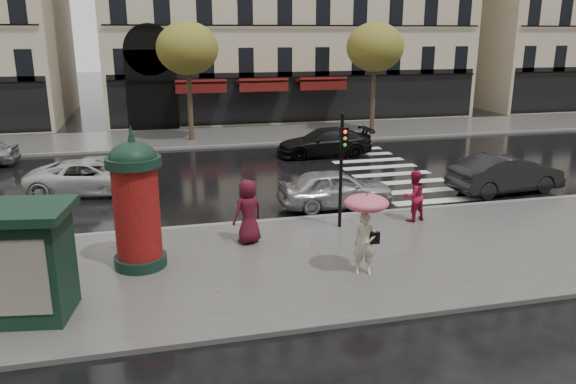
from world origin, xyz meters
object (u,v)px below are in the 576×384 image
object	(u,v)px
traffic_light	(342,160)
newsstand	(25,261)
morris_column	(136,200)
woman_red	(414,196)
car_silver	(336,188)
woman_umbrella	(366,221)
car_white	(91,177)
car_darkgrey	(506,174)
car_black	(324,142)
man_burgundy	(248,211)

from	to	relation	value
traffic_light	newsstand	xyz separation A→B (m)	(-8.40, -3.82, -0.91)
morris_column	woman_red	bearing A→B (deg)	10.99
car_silver	traffic_light	bearing A→B (deg)	164.08
woman_umbrella	morris_column	size ratio (longest dim) A/B	0.57
car_white	car_darkgrey	bearing A→B (deg)	-95.78
traffic_light	car_silver	world-z (taller)	traffic_light
traffic_light	woman_red	bearing A→B (deg)	1.46
car_black	car_darkgrey	bearing A→B (deg)	31.58
traffic_light	newsstand	distance (m)	9.27
woman_umbrella	car_black	bearing A→B (deg)	76.58
morris_column	traffic_light	size ratio (longest dim) A/B	1.04
morris_column	car_silver	world-z (taller)	morris_column
woman_umbrella	car_darkgrey	world-z (taller)	woman_umbrella
woman_umbrella	car_silver	xyz separation A→B (m)	(1.21, 5.90, -0.84)
traffic_light	car_black	world-z (taller)	traffic_light
man_burgundy	traffic_light	distance (m)	3.34
newsstand	car_black	bearing A→B (deg)	52.40
car_darkgrey	car_black	distance (m)	9.46
man_burgundy	car_darkgrey	xyz separation A→B (m)	(10.75, 3.27, -0.32)
woman_red	car_white	xyz separation A→B (m)	(-10.51, 6.34, -0.30)
morris_column	car_darkgrey	xyz separation A→B (m)	(13.81, 4.28, -1.17)
morris_column	traffic_light	distance (m)	6.32
traffic_light	woman_umbrella	bearing A→B (deg)	-99.20
car_silver	woman_red	bearing A→B (deg)	-142.71
traffic_light	morris_column	bearing A→B (deg)	-165.25
man_burgundy	car_silver	world-z (taller)	man_burgundy
car_darkgrey	car_black	size ratio (longest dim) A/B	0.94
woman_red	man_burgundy	distance (m)	5.58
woman_red	man_burgundy	world-z (taller)	man_burgundy
woman_umbrella	newsstand	bearing A→B (deg)	-177.56
newsstand	woman_red	bearing A→B (deg)	19.58
newsstand	car_silver	world-z (taller)	newsstand
car_black	car_silver	bearing A→B (deg)	-14.08
man_burgundy	woman_umbrella	bearing A→B (deg)	105.43
morris_column	traffic_light	bearing A→B (deg)	14.75
man_burgundy	traffic_light	size ratio (longest dim) A/B	0.53
traffic_light	car_black	xyz separation A→B (m)	(2.84, 10.78, -1.61)
woman_red	newsstand	size ratio (longest dim) A/B	0.67
morris_column	car_black	distance (m)	15.33
car_darkgrey	traffic_light	bearing A→B (deg)	103.31
car_silver	woman_umbrella	bearing A→B (deg)	167.44
car_silver	car_darkgrey	bearing A→B (deg)	-88.93
car_white	traffic_light	bearing A→B (deg)	-121.06
traffic_light	car_silver	xyz separation A→B (m)	(0.65, 2.42, -1.61)
woman_umbrella	car_black	distance (m)	14.69
car_silver	car_white	size ratio (longest dim) A/B	0.87
traffic_light	newsstand	world-z (taller)	traffic_light
car_silver	car_white	world-z (taller)	car_silver
man_burgundy	woman_red	bearing A→B (deg)	161.59
man_burgundy	car_white	xyz separation A→B (m)	(-4.97, 7.00, -0.41)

